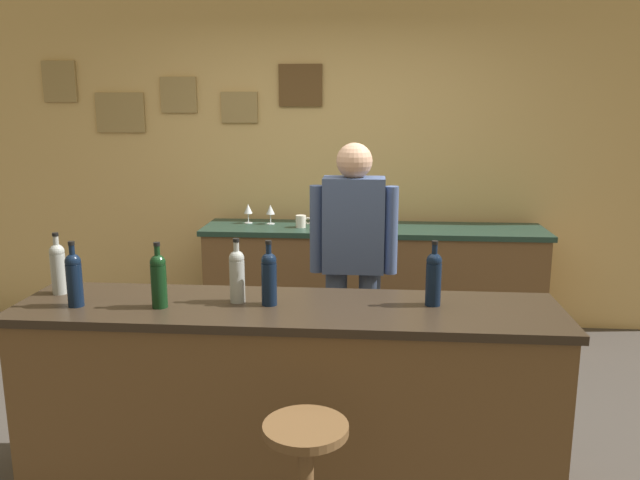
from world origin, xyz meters
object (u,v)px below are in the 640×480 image
at_px(wine_glass_d, 347,212).
at_px(coffee_mug, 301,221).
at_px(bar_stool, 306,478).
at_px(wine_glass_b, 270,210).
at_px(bartender, 353,258).
at_px(wine_bottle_b, 74,278).
at_px(wine_bottle_c, 159,279).
at_px(wine_bottle_a, 58,267).
at_px(wine_bottle_d, 237,274).
at_px(wine_glass_a, 248,210).
at_px(wine_bottle_f, 434,277).
at_px(wine_bottle_e, 269,277).
at_px(wine_glass_c, 333,213).

distance_m(wine_glass_d, coffee_mug, 0.37).
bearing_deg(bar_stool, wine_glass_b, 101.64).
height_order(bartender, wine_bottle_b, bartender).
height_order(bar_stool, wine_bottle_c, wine_bottle_c).
bearing_deg(wine_bottle_a, coffee_mug, 62.62).
bearing_deg(wine_bottle_d, wine_glass_a, 99.74).
xyz_separation_m(wine_bottle_f, coffee_mug, (-0.83, 1.93, -0.11)).
distance_m(bartender, coffee_mug, 1.20).
xyz_separation_m(wine_bottle_a, wine_bottle_b, (0.17, -0.18, 0.00)).
distance_m(wine_bottle_a, wine_bottle_e, 1.06).
distance_m(bar_stool, coffee_mug, 2.72).
height_order(bartender, wine_bottle_d, bartender).
height_order(wine_bottle_c, wine_glass_d, wine_bottle_c).
distance_m(bar_stool, wine_glass_d, 2.82).
xyz_separation_m(wine_bottle_e, wine_glass_c, (0.17, 2.03, -0.05)).
height_order(wine_bottle_d, wine_glass_c, wine_bottle_d).
height_order(wine_bottle_f, wine_glass_b, wine_bottle_f).
relative_size(wine_bottle_a, wine_glass_c, 1.97).
distance_m(wine_bottle_a, wine_bottle_b, 0.25).
bearing_deg(wine_bottle_f, wine_bottle_e, -175.67).
height_order(wine_bottle_b, wine_glass_a, wine_bottle_b).
relative_size(wine_bottle_b, wine_glass_d, 1.97).
xyz_separation_m(wine_bottle_e, coffee_mug, (-0.07, 1.99, -0.11)).
bearing_deg(wine_glass_d, bar_stool, -90.84).
bearing_deg(wine_bottle_e, wine_glass_c, 85.19).
bearing_deg(wine_glass_c, wine_bottle_c, -107.57).
bearing_deg(wine_bottle_d, bar_stool, -60.46).
distance_m(bartender, wine_bottle_d, 0.99).
distance_m(wine_bottle_c, wine_bottle_d, 0.36).
bearing_deg(wine_glass_a, wine_bottle_b, -99.46).
distance_m(bartender, wine_bottle_f, 0.91).
relative_size(wine_bottle_d, wine_glass_a, 1.97).
bearing_deg(wine_bottle_b, wine_bottle_c, 2.23).
height_order(wine_bottle_f, wine_glass_a, wine_bottle_f).
bearing_deg(bartender, wine_bottle_b, -142.41).
distance_m(wine_bottle_f, wine_glass_d, 2.10).
bearing_deg(wine_bottle_a, bar_stool, -30.29).
relative_size(wine_bottle_c, wine_glass_a, 1.97).
xyz_separation_m(wine_bottle_c, wine_bottle_f, (1.25, 0.13, 0.00)).
height_order(bartender, bar_stool, bartender).
bearing_deg(wine_glass_d, wine_glass_a, 177.64).
xyz_separation_m(wine_glass_c, coffee_mug, (-0.25, -0.04, -0.06)).
xyz_separation_m(wine_glass_c, wine_glass_d, (0.11, 0.07, 0.00)).
relative_size(wine_glass_a, wine_glass_c, 1.00).
relative_size(wine_bottle_a, wine_bottle_e, 1.00).
xyz_separation_m(wine_bottle_f, wine_glass_b, (-1.09, 2.05, -0.05)).
bearing_deg(wine_bottle_e, wine_bottle_f, 4.33).
relative_size(bar_stool, wine_bottle_d, 2.22).
height_order(wine_bottle_a, wine_bottle_f, same).
xyz_separation_m(bar_stool, wine_bottle_c, (-0.73, 0.59, 0.60)).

